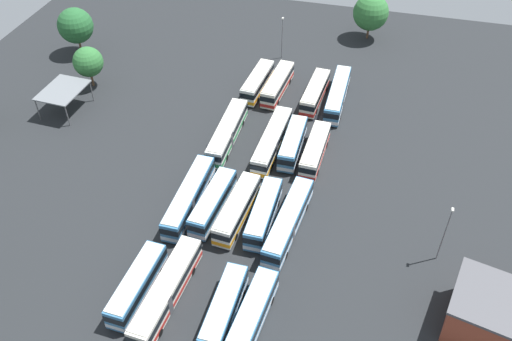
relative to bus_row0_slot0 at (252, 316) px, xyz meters
The scene contains 27 objects.
ground_plane 24.75m from the bus_row0_slot0, 13.83° to the left, with size 125.69×125.69×0.00m, color black.
bus_row0_slot0 is the anchor object (origin of this frame).
bus_row0_slot1 3.32m from the bus_row0_slot0, 86.59° to the left, with size 11.04×2.77×3.47m.
bus_row0_slot3 10.63m from the bus_row0_slot0, 86.08° to the left, with size 15.04×3.64×3.47m.
bus_row0_slot4 14.37m from the bus_row0_slot0, 87.20° to the left, with size 11.39×3.24×3.47m.
bus_row1_slot0 15.43m from the bus_row0_slot0, ahead, with size 15.08×4.06×3.47m.
bus_row1_slot1 16.30m from the bus_row0_slot0, ahead, with size 11.61×2.71×3.47m.
bus_row1_slot2 17.15m from the bus_row0_slot0, 21.95° to the left, with size 12.20×3.59×3.47m.
bus_row1_slot3 19.09m from the bus_row0_slot0, 31.59° to the left, with size 11.84×3.54×3.47m.
bus_row1_slot4 21.25m from the bus_row0_slot0, 39.62° to the left, with size 14.92×2.74×3.47m.
bus_row2_slot0 31.15m from the bus_row0_slot0, ahead, with size 11.48×3.02×3.47m.
bus_row2_slot1 31.99m from the bus_row0_slot0, ahead, with size 11.01×2.75×3.47m.
bus_row2_slot2 32.06m from the bus_row0_slot0, ahead, with size 14.99×3.21×3.47m.
bus_row2_slot4 34.37m from the bus_row0_slot0, 21.77° to the left, with size 14.92×2.74×3.47m.
bus_row3_slot0 47.27m from the bus_row0_slot0, ahead, with size 14.91×2.70×3.47m.
bus_row3_slot1 46.87m from the bus_row0_slot0, ahead, with size 11.87×3.40×3.47m.
bus_row3_slot3 48.45m from the bus_row0_slot0, ahead, with size 12.13×3.55×3.47m.
bus_row3_slot4 48.99m from the bus_row0_slot0, 14.04° to the left, with size 11.61×3.49×3.47m.
depot_building 27.61m from the bus_row0_slot0, 76.73° to the right, with size 10.80×12.61×5.64m.
maintenance_shelter 53.83m from the bus_row0_slot0, 51.94° to the left, with size 8.65×6.76×4.19m.
lamp_post_by_building 25.98m from the bus_row0_slot0, 52.43° to the right, with size 0.56×0.28×9.07m.
lamp_post_mid_lot 61.11m from the bus_row0_slot0, ahead, with size 0.56×0.28×8.55m.
tree_north_edge 58.85m from the bus_row0_slot0, 45.23° to the left, with size 5.41×5.41×7.66m.
tree_east_edge 73.05m from the bus_row0_slot0, ahead, with size 7.21×7.21×9.32m.
tree_northwest 71.80m from the bus_row0_slot0, 43.87° to the left, with size 6.87×6.87×9.39m.
puddle_back_corner 33.48m from the bus_row0_slot0, 26.44° to the left, with size 1.78×1.78×0.01m, color black.
puddle_centre_drain 41.68m from the bus_row0_slot0, ahead, with size 2.92×2.92×0.01m, color black.
Camera 1 is at (-57.67, -15.42, 55.21)m, focal length 38.18 mm.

